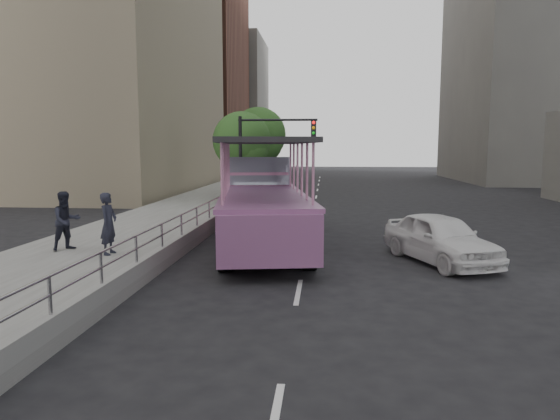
# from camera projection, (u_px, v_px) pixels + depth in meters

# --- Properties ---
(ground) EXTENTS (160.00, 160.00, 0.00)m
(ground) POSITION_uv_depth(u_px,v_px,m) (268.00, 271.00, 14.43)
(ground) COLOR black
(sidewalk) EXTENTS (5.50, 80.00, 0.30)m
(sidewalk) POSITION_uv_depth(u_px,v_px,m) (176.00, 216.00, 24.81)
(sidewalk) COLOR #999994
(sidewalk) RESTS_ON ground
(kerb_wall) EXTENTS (0.24, 30.00, 0.36)m
(kerb_wall) POSITION_uv_depth(u_px,v_px,m) (182.00, 240.00, 16.63)
(kerb_wall) COLOR gray
(kerb_wall) RESTS_ON sidewalk
(guardrail) EXTENTS (0.07, 22.00, 0.71)m
(guardrail) POSITION_uv_depth(u_px,v_px,m) (181.00, 221.00, 16.55)
(guardrail) COLOR #ACABB0
(guardrail) RESTS_ON kerb_wall
(duck_boat) EXTENTS (4.61, 11.88, 3.85)m
(duck_boat) POSITION_uv_depth(u_px,v_px,m) (262.00, 205.00, 18.70)
(duck_boat) COLOR black
(duck_boat) RESTS_ON ground
(car) EXTENTS (3.35, 4.87, 1.54)m
(car) POSITION_uv_depth(u_px,v_px,m) (440.00, 238.00, 15.44)
(car) COLOR white
(car) RESTS_ON ground
(pedestrian_near) EXTENTS (0.49, 0.71, 1.90)m
(pedestrian_near) POSITION_uv_depth(u_px,v_px,m) (109.00, 224.00, 15.21)
(pedestrian_near) COLOR #222432
(pedestrian_near) RESTS_ON sidewalk
(pedestrian_mid) EXTENTS (1.12, 1.16, 1.88)m
(pedestrian_mid) POSITION_uv_depth(u_px,v_px,m) (66.00, 221.00, 15.88)
(pedestrian_mid) COLOR #222432
(pedestrian_mid) RESTS_ON sidewalk
(parking_sign) EXTENTS (0.08, 0.60, 2.65)m
(parking_sign) POSITION_uv_depth(u_px,v_px,m) (240.00, 186.00, 24.33)
(parking_sign) COLOR black
(parking_sign) RESTS_ON ground
(traffic_signal) EXTENTS (4.20, 0.32, 5.20)m
(traffic_signal) POSITION_uv_depth(u_px,v_px,m) (263.00, 149.00, 26.50)
(traffic_signal) COLOR black
(traffic_signal) RESTS_ON ground
(street_tree_near) EXTENTS (3.52, 3.52, 5.72)m
(street_tree_near) POSITION_uv_depth(u_px,v_px,m) (243.00, 143.00, 29.99)
(street_tree_near) COLOR #3E2E1C
(street_tree_near) RESTS_ON ground
(street_tree_far) EXTENTS (3.97, 3.97, 6.45)m
(street_tree_far) POSITION_uv_depth(u_px,v_px,m) (260.00, 137.00, 35.84)
(street_tree_far) COLOR #3E2E1C
(street_tree_far) RESTS_ON ground
(midrise_brick) EXTENTS (18.00, 16.00, 26.00)m
(midrise_brick) POSITION_uv_depth(u_px,v_px,m) (168.00, 71.00, 61.86)
(midrise_brick) COLOR brown
(midrise_brick) RESTS_ON ground
(midrise_stone_b) EXTENTS (16.00, 14.00, 20.00)m
(midrise_stone_b) POSITION_uv_depth(u_px,v_px,m) (213.00, 106.00, 77.86)
(midrise_stone_b) COLOR slate
(midrise_stone_b) RESTS_ON ground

